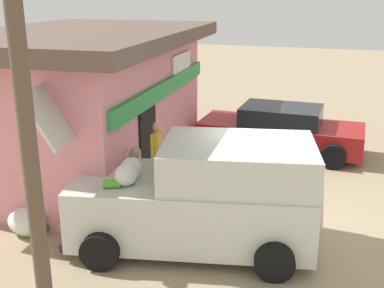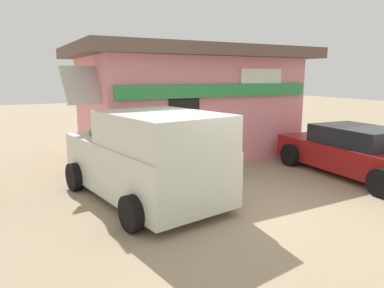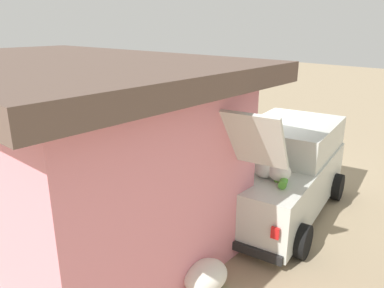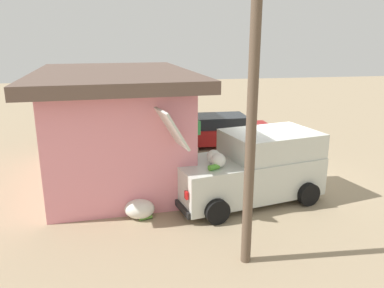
% 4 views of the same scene
% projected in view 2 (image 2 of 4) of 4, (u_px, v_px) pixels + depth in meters
% --- Properties ---
extents(ground_plane, '(60.00, 60.00, 0.00)m').
position_uv_depth(ground_plane, '(234.00, 209.00, 7.11)').
color(ground_plane, '#9E896B').
extents(storefront_bar, '(7.63, 5.21, 3.46)m').
position_uv_depth(storefront_bar, '(188.00, 101.00, 11.74)').
color(storefront_bar, pink).
rests_on(storefront_bar, ground_plane).
extents(delivery_van, '(2.93, 4.94, 2.84)m').
position_uv_depth(delivery_van, '(147.00, 156.00, 7.46)').
color(delivery_van, silver).
rests_on(delivery_van, ground_plane).
extents(parked_sedan, '(2.15, 4.46, 1.29)m').
position_uv_depth(parked_sedan, '(357.00, 152.00, 9.39)').
color(parked_sedan, maroon).
rests_on(parked_sedan, ground_plane).
extents(vendor_standing, '(0.57, 0.36, 1.60)m').
position_uv_depth(vendor_standing, '(196.00, 138.00, 9.83)').
color(vendor_standing, navy).
rests_on(vendor_standing, ground_plane).
extents(customer_bending, '(0.57, 0.71, 1.49)m').
position_uv_depth(customer_bending, '(147.00, 142.00, 9.33)').
color(customer_bending, '#726047').
rests_on(customer_bending, ground_plane).
extents(unloaded_banana_pile, '(0.66, 0.82, 0.50)m').
position_uv_depth(unloaded_banana_pile, '(90.00, 160.00, 10.15)').
color(unloaded_banana_pile, silver).
rests_on(unloaded_banana_pile, ground_plane).
extents(paint_bucket, '(0.28, 0.28, 0.35)m').
position_uv_depth(paint_bucket, '(314.00, 159.00, 10.49)').
color(paint_bucket, blue).
rests_on(paint_bucket, ground_plane).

